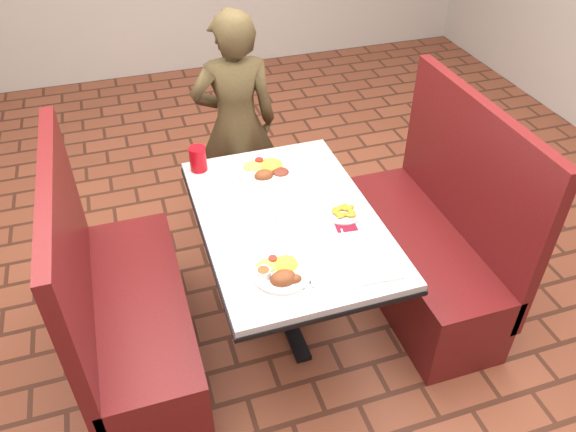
% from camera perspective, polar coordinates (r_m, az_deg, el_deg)
% --- Properties ---
extents(dining_table, '(0.81, 1.21, 0.75)m').
position_cam_1_polar(dining_table, '(2.68, 0.00, -1.61)').
color(dining_table, '#BCBEC1').
rests_on(dining_table, ground).
extents(booth_bench_left, '(0.47, 1.20, 1.17)m').
position_cam_1_polar(booth_bench_left, '(2.83, -15.79, -9.79)').
color(booth_bench_left, maroon).
rests_on(booth_bench_left, ground).
extents(booth_bench_right, '(0.47, 1.20, 1.17)m').
position_cam_1_polar(booth_bench_right, '(3.17, 13.90, -3.19)').
color(booth_bench_right, maroon).
rests_on(booth_bench_right, ground).
extents(diner_person, '(0.53, 0.37, 1.40)m').
position_cam_1_polar(diner_person, '(3.44, -5.31, 9.20)').
color(diner_person, brown).
rests_on(diner_person, ground).
extents(near_dinner_plate, '(0.25, 0.25, 0.08)m').
position_cam_1_polar(near_dinner_plate, '(2.31, -0.74, -5.44)').
color(near_dinner_plate, white).
rests_on(near_dinner_plate, dining_table).
extents(far_dinner_plate, '(0.29, 0.29, 0.08)m').
position_cam_1_polar(far_dinner_plate, '(2.90, -2.16, 4.91)').
color(far_dinner_plate, white).
rests_on(far_dinner_plate, dining_table).
extents(plantain_plate, '(0.18, 0.18, 0.03)m').
position_cam_1_polar(plantain_plate, '(2.63, 5.62, 0.38)').
color(plantain_plate, white).
rests_on(plantain_plate, dining_table).
extents(maroon_napkin, '(0.11, 0.11, 0.00)m').
position_cam_1_polar(maroon_napkin, '(2.58, 5.84, -0.90)').
color(maroon_napkin, maroon).
rests_on(maroon_napkin, dining_table).
extents(spoon_utensil, '(0.03, 0.12, 0.00)m').
position_cam_1_polar(spoon_utensil, '(2.51, 5.74, -2.15)').
color(spoon_utensil, silver).
rests_on(spoon_utensil, dining_table).
extents(red_tumbler, '(0.09, 0.09, 0.13)m').
position_cam_1_polar(red_tumbler, '(2.93, -9.13, 5.76)').
color(red_tumbler, red).
rests_on(red_tumbler, dining_table).
extents(paper_napkin, '(0.21, 0.16, 0.01)m').
position_cam_1_polar(paper_napkin, '(2.37, 8.82, -5.40)').
color(paper_napkin, white).
rests_on(paper_napkin, dining_table).
extents(knife_utensil, '(0.04, 0.18, 0.00)m').
position_cam_1_polar(knife_utensil, '(2.33, 2.24, -5.60)').
color(knife_utensil, '#BDBDC1').
rests_on(knife_utensil, dining_table).
extents(fork_utensil, '(0.03, 0.16, 0.00)m').
position_cam_1_polar(fork_utensil, '(2.31, 0.81, -6.03)').
color(fork_utensil, silver).
rests_on(fork_utensil, dining_table).
extents(lettuce_shreds, '(0.28, 0.32, 0.00)m').
position_cam_1_polar(lettuce_shreds, '(2.67, 0.42, 0.94)').
color(lettuce_shreds, '#7FAF46').
rests_on(lettuce_shreds, dining_table).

